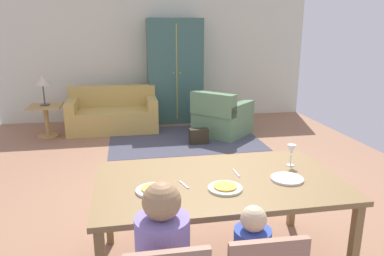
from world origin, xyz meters
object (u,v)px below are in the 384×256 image
wine_glass (291,151)px  plate_near_man (153,190)px  dining_table (219,187)px  plate_near_woman (287,179)px  armoire (175,71)px  couch (113,114)px  side_table (46,116)px  table_lamp (42,81)px  armchair (221,118)px  handbag (199,136)px  plate_near_child (225,188)px

wine_glass → plate_near_man: bearing=-165.8°
dining_table → plate_near_woman: size_ratio=7.49×
dining_table → armoire: 4.93m
couch → side_table: 1.20m
couch → table_lamp: table_lamp is taller
plate_near_woman → couch: 4.76m
armchair → side_table: size_ratio=2.08×
plate_near_man → armchair: (1.53, 3.83, -0.45)m
plate_near_woman → couch: couch is taller
side_table → handbag: 2.77m
plate_near_child → plate_near_woman: size_ratio=1.00×
plate_near_man → wine_glass: (1.19, 0.30, 0.12)m
table_lamp → plate_near_child: bearing=-64.1°
plate_near_man → plate_near_woman: (1.03, 0.02, 0.00)m
couch → plate_near_woman: bearing=-72.1°
plate_near_child → handbag: 3.53m
plate_near_child → table_lamp: bearing=115.9°
dining_table → couch: size_ratio=1.13×
dining_table → handbag: dining_table is taller
wine_glass → couch: size_ratio=0.11×
armchair → table_lamp: table_lamp is taller
plate_near_woman → table_lamp: (-2.62, 4.25, 0.24)m
dining_table → armchair: (1.02, 3.71, -0.38)m
plate_near_woman → side_table: (-2.62, 4.25, -0.39)m
plate_near_child → wine_glass: 0.77m
plate_near_man → side_table: bearing=110.4°
plate_near_woman → armoire: (-0.18, 5.01, 0.28)m
wine_glass → armoire: 4.74m
wine_glass → armchair: (0.34, 3.53, -0.57)m
side_table → plate_near_man: bearing=-69.6°
armchair → plate_near_child: bearing=-104.6°
plate_near_child → table_lamp: 4.82m
dining_table → side_table: 4.67m
armchair → table_lamp: 3.23m
plate_near_child → couch: couch is taller
table_lamp → armoire: bearing=17.3°
wine_glass → side_table: size_ratio=0.32×
dining_table → plate_near_man: 0.53m
armoire → side_table: (-2.44, -0.76, -0.67)m
couch → handbag: size_ratio=5.18×
plate_near_man → armoire: size_ratio=0.12×
armoire → side_table: 2.64m
wine_glass → side_table: wine_glass is taller
dining_table → wine_glass: (0.67, 0.18, 0.20)m
plate_near_man → armchair: size_ratio=0.21×
plate_near_man → couch: size_ratio=0.15×
handbag → plate_near_woman: bearing=-89.8°
dining_table → armchair: 3.87m
table_lamp → wine_glass: bearing=-55.0°
couch → table_lamp: 1.39m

